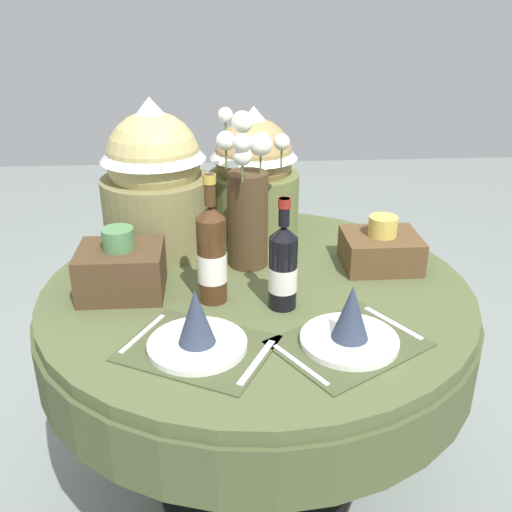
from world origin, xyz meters
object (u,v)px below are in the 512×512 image
Objects in this scene: place_setting_left at (197,332)px; woven_basket_side_right at (381,248)px; place_setting_right at (350,328)px; wine_bottle_left at (212,254)px; wine_bottle_centre at (283,267)px; gift_tub_back_left at (154,172)px; flower_vase at (248,202)px; woven_basket_side_left at (121,269)px; gift_tub_back_centre at (254,168)px; dining_table at (257,325)px.

woven_basket_side_right is at bearing 37.40° from place_setting_left.
place_setting_right is 1.18× the size of wine_bottle_left.
place_setting_left is at bearing -142.60° from woven_basket_side_right.
gift_tub_back_left is (-0.36, 0.43, 0.14)m from wine_bottle_centre.
woven_basket_side_right is at bearing 66.34° from place_setting_right.
woven_basket_side_left is (-0.36, -0.16, -0.13)m from flower_vase.
place_setting_right is 1.86× the size of woven_basket_side_right.
woven_basket_side_left is at bearing -131.70° from gift_tub_back_centre.
place_setting_right is 0.47m from woven_basket_side_right.
gift_tub_back_left is 0.35m from gift_tub_back_centre.
wine_bottle_centre is (0.19, -0.05, -0.02)m from wine_bottle_left.
place_setting_left is 0.67m from gift_tub_back_left.
gift_tub_back_centre is (0.04, 0.29, 0.02)m from flower_vase.
gift_tub_back_left is 1.13× the size of gift_tub_back_centre.
gift_tub_back_centre is at bearing 87.30° from dining_table.
gift_tub_back_centre is (0.15, 0.51, 0.09)m from wine_bottle_left.
place_setting_right is 0.42m from wine_bottle_left.
wine_bottle_centre is at bearing -64.28° from dining_table.
woven_basket_side_left is at bearing 152.07° from place_setting_right.
woven_basket_side_right is (0.39, 0.11, 0.19)m from dining_table.
woven_basket_side_right reaches higher than dining_table.
woven_basket_side_left is 0.78m from woven_basket_side_right.
flower_vase reaches higher than dining_table.
woven_basket_side_right is (0.33, 0.23, -0.06)m from wine_bottle_centre.
wine_bottle_centre reaches higher than woven_basket_side_left.
flower_vase is at bearing -27.78° from gift_tub_back_left.
woven_basket_side_left reaches higher than place_setting_left.
place_setting_left is at bearing -103.83° from gift_tub_back_centre.
wine_bottle_centre is 0.57m from gift_tub_back_centre.
wine_bottle_left is 0.55m from woven_basket_side_right.
wine_bottle_left is 1.17× the size of wine_bottle_centre.
woven_basket_side_right is at bearing 35.11° from wine_bottle_centre.
dining_table is at bearing 121.92° from place_setting_right.
flower_vase reaches higher than wine_bottle_left.
gift_tub_back_centre is at bearing 48.30° from woven_basket_side_left.
wine_bottle_left reaches higher than woven_basket_side_left.
place_setting_left is 0.31m from wine_bottle_centre.
flower_vase is 0.33m from gift_tub_back_left.
woven_basket_side_right is (0.41, -0.04, -0.15)m from flower_vase.
wine_bottle_centre is 0.46m from woven_basket_side_left.
gift_tub_back_left is at bearing 135.43° from dining_table.
woven_basket_side_right is at bearing 19.47° from wine_bottle_left.
gift_tub_back_centre is 0.52m from woven_basket_side_right.
gift_tub_back_centre reaches higher than wine_bottle_centre.
woven_basket_side_left is (-0.08, -0.31, -0.18)m from gift_tub_back_left.
woven_basket_side_left is (-0.40, -0.45, -0.15)m from gift_tub_back_centre.
flower_vase reaches higher than woven_basket_side_left.
dining_table is 0.58m from gift_tub_back_left.
woven_basket_side_left is (-0.22, 0.30, 0.03)m from place_setting_left.
gift_tub_back_left is at bearing 164.47° from woven_basket_side_right.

